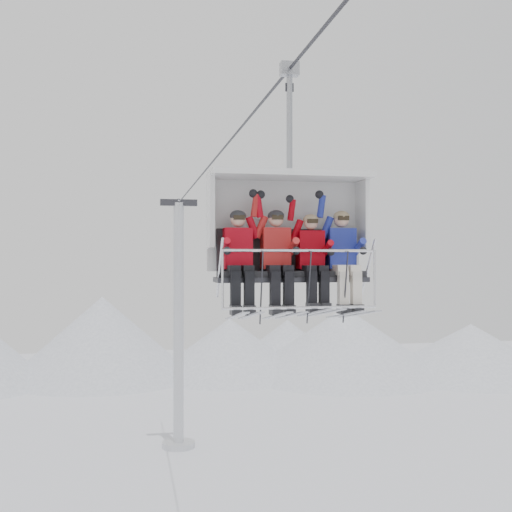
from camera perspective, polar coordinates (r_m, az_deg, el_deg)
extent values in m
cone|color=silver|center=(57.45, -13.52, -7.02)|extent=(16.00, 16.00, 7.00)
cone|color=silver|center=(57.18, -2.37, -8.07)|extent=(14.00, 14.00, 5.00)
cone|color=silver|center=(57.55, 7.91, -7.52)|extent=(18.00, 18.00, 6.00)
cone|color=silver|center=(60.34, 18.57, -7.89)|extent=(16.00, 16.00, 4.50)
cone|color=silver|center=(61.29, 2.80, -7.79)|extent=(12.00, 12.00, 4.50)
cylinder|color=silver|center=(35.28, -6.90, -6.09)|extent=(0.56, 0.56, 13.30)
cylinder|color=silver|center=(36.51, -6.90, -16.29)|extent=(1.80, 1.80, 0.30)
cube|color=#2F2F34|center=(35.24, -6.89, 4.73)|extent=(2.00, 0.35, 0.35)
cylinder|color=#2F2F34|center=(13.62, 0.00, 12.90)|extent=(0.06, 50.00, 0.06)
cube|color=black|center=(10.37, 3.13, -1.60)|extent=(2.36, 0.55, 0.10)
cube|color=black|center=(10.62, 2.79, 0.55)|extent=(2.36, 0.10, 0.69)
cube|color=#2F2F34|center=(10.37, 3.13, -2.10)|extent=(2.47, 0.60, 0.08)
cube|color=silver|center=(10.85, 2.51, 2.79)|extent=(2.63, 0.10, 1.57)
cube|color=silver|center=(10.54, 3.02, 7.16)|extent=(2.63, 0.90, 0.10)
cylinder|color=silver|center=(9.84, 3.92, 0.48)|extent=(2.40, 0.04, 0.04)
cylinder|color=silver|center=(9.80, 4.02, -4.60)|extent=(2.40, 0.04, 0.04)
cylinder|color=#93969B|center=(10.71, 2.99, 11.78)|extent=(0.10, 0.10, 1.75)
cube|color=#93969B|center=(10.92, 2.99, 16.26)|extent=(0.30, 0.18, 0.22)
cube|color=#B30716|center=(10.23, -1.65, 0.67)|extent=(0.44, 0.30, 0.66)
sphere|color=tan|center=(10.21, -1.61, 3.28)|extent=(0.24, 0.24, 0.24)
cube|color=black|center=(9.79, -1.84, -2.93)|extent=(0.15, 0.15, 0.53)
cube|color=black|center=(9.83, -0.62, -2.92)|extent=(0.15, 0.15, 0.53)
cube|color=silver|center=(9.72, -1.74, -5.34)|extent=(0.10, 1.69, 0.26)
cube|color=silver|center=(9.75, -0.51, -5.32)|extent=(0.10, 1.69, 0.26)
cube|color=red|center=(10.35, 1.75, 0.68)|extent=(0.45, 0.30, 0.66)
sphere|color=tan|center=(10.33, 1.79, 3.30)|extent=(0.25, 0.25, 0.25)
cube|color=black|center=(9.91, 1.71, -2.92)|extent=(0.15, 0.15, 0.53)
cube|color=black|center=(9.96, 2.91, -2.91)|extent=(0.15, 0.15, 0.53)
cube|color=silver|center=(9.84, 1.84, -5.32)|extent=(0.10, 1.69, 0.26)
cube|color=silver|center=(9.89, 3.05, -5.29)|extent=(0.10, 1.69, 0.26)
cube|color=#A2030E|center=(10.50, 4.84, 0.55)|extent=(0.42, 0.28, 0.62)
sphere|color=tan|center=(10.47, 4.89, 2.97)|extent=(0.23, 0.23, 0.23)
cube|color=black|center=(10.05, 4.97, -2.79)|extent=(0.14, 0.15, 0.50)
cube|color=black|center=(10.11, 6.07, -2.77)|extent=(0.14, 0.15, 0.50)
cube|color=silver|center=(9.98, 5.13, -5.06)|extent=(0.10, 1.69, 0.26)
cube|color=silver|center=(10.04, 6.24, -5.03)|extent=(0.10, 1.69, 0.26)
cube|color=#222D96|center=(10.65, 7.53, 0.66)|extent=(0.45, 0.30, 0.66)
sphere|color=tan|center=(10.63, 7.60, 3.21)|extent=(0.25, 0.25, 0.25)
cube|color=silver|center=(10.21, 7.75, -2.85)|extent=(0.15, 0.15, 0.54)
cube|color=silver|center=(10.28, 8.88, -2.83)|extent=(0.15, 0.15, 0.54)
cube|color=silver|center=(10.14, 7.94, -5.17)|extent=(0.10, 1.69, 0.26)
cube|color=silver|center=(10.21, 9.08, -5.14)|extent=(0.10, 1.69, 0.26)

